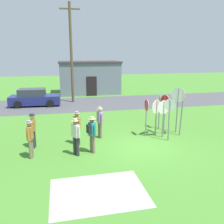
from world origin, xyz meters
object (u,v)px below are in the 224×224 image
Objects in this scene: person_in_blue at (100,121)px; person_in_dark_shirt at (30,137)px; stop_sign_leaning_right at (178,102)px; person_holding_notes at (33,128)px; stop_sign_rear_right at (169,113)px; parked_car_on_street at (34,98)px; person_on_left at (92,132)px; stop_sign_tallest at (160,106)px; stop_sign_center_cluster at (156,111)px; stop_sign_rear_left at (163,112)px; person_with_sunhat at (76,135)px; stop_sign_nearest at (165,107)px; stop_sign_far_back at (146,111)px; utility_pole at (71,52)px; stop_sign_leaning_left at (182,105)px; person_near_signs at (77,126)px.

person_in_blue is 1.00× the size of person_in_dark_shirt.
person_holding_notes is (-7.97, -0.64, -0.85)m from stop_sign_leaning_right.
stop_sign_rear_right reaches higher than person_holding_notes.
person_on_left reaches higher than parked_car_on_street.
stop_sign_tallest reaches higher than person_in_dark_shirt.
stop_sign_rear_left is at bearing -53.59° from stop_sign_center_cluster.
parked_car_on_street is 11.83m from person_with_sunhat.
person_with_sunhat is (-4.93, -0.84, -0.52)m from stop_sign_rear_right.
person_in_dark_shirt is (-6.90, -0.69, -0.52)m from stop_sign_rear_right.
stop_sign_center_cluster is at bearing 22.83° from person_on_left.
stop_sign_nearest is 3.75m from person_in_blue.
person_on_left is (3.54, -11.35, 0.32)m from parked_car_on_street.
person_in_dark_shirt is (-7.12, -1.74, -0.61)m from stop_sign_nearest.
stop_sign_far_back is at bearing 155.61° from stop_sign_rear_left.
stop_sign_leaning_right is (0.85, 0.12, 0.23)m from stop_sign_nearest.
stop_sign_far_back is 1.22× the size of person_in_blue.
utility_pole is 3.93× the size of stop_sign_rear_right.
stop_sign_rear_left is 1.62m from stop_sign_tallest.
utility_pole reaches higher than stop_sign_leaning_left.
stop_sign_nearest is 1.33× the size of person_in_dark_shirt.
stop_sign_nearest is at bearing 20.16° from person_with_sunhat.
stop_sign_far_back is 0.80× the size of stop_sign_leaning_right.
person_on_left and person_in_blue have the same top height.
stop_sign_tallest is (0.45, 1.56, 0.00)m from stop_sign_rear_left.
stop_sign_leaning_right is 1.01× the size of stop_sign_leaning_left.
stop_sign_nearest is 7.36m from person_in_dark_shirt.
person_with_sunhat is 1.00× the size of person_holding_notes.
stop_sign_rear_left is 6.95m from person_in_dark_shirt.
stop_sign_rear_right reaches higher than stop_sign_center_cluster.
stop_sign_nearest is 1.08m from stop_sign_rear_right.
stop_sign_leaning_right is at bearing 10.50° from stop_sign_center_cluster.
person_holding_notes is (-5.98, -0.39, -0.45)m from stop_sign_far_back.
stop_sign_far_back is (-1.14, -0.12, -0.17)m from stop_sign_nearest.
stop_sign_leaning_right reaches higher than stop_sign_center_cluster.
stop_sign_center_cluster is 1.19× the size of person_near_signs.
parked_car_on_street is at bearing 106.30° from person_near_signs.
person_near_signs and person_in_blue have the same top height.
stop_sign_leaning_left reaches higher than stop_sign_rear_right.
person_with_sunhat is (-5.30, -2.95, -0.44)m from stop_sign_tallest.
stop_sign_rear_right reaches higher than person_in_dark_shirt.
stop_sign_leaning_right reaches higher than person_with_sunhat.
person_near_signs is at bearing 82.89° from person_with_sunhat.
stop_sign_tallest is 1.20× the size of person_on_left.
person_near_signs is at bearing -174.88° from stop_sign_center_cluster.
person_near_signs is at bearing -92.36° from utility_pole.
parked_car_on_street is 1.67× the size of stop_sign_leaning_left.
stop_sign_rear_left reaches higher than person_holding_notes.
stop_sign_far_back is at bearing -173.97° from stop_sign_nearest.
parked_car_on_street is at bearing 127.14° from stop_sign_center_cluster.
stop_sign_rear_left is at bearing -120.75° from stop_sign_nearest.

